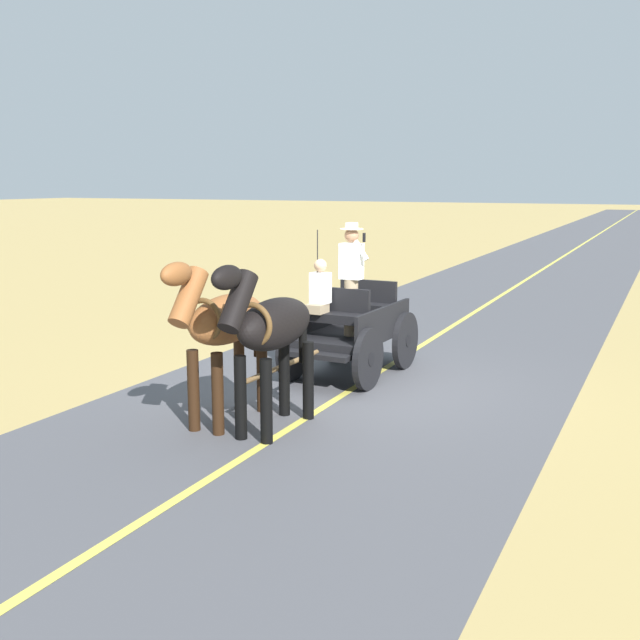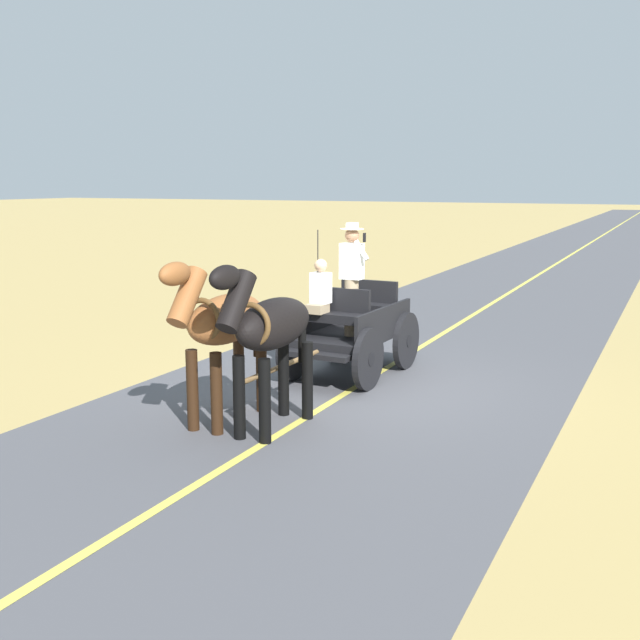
% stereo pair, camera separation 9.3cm
% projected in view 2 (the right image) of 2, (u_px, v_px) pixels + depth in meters
% --- Properties ---
extents(ground_plane, '(200.00, 200.00, 0.00)m').
position_uv_depth(ground_plane, '(360.00, 385.00, 11.90)').
color(ground_plane, tan).
extents(road_surface, '(6.33, 160.00, 0.01)m').
position_uv_depth(road_surface, '(360.00, 385.00, 11.90)').
color(road_surface, '#4C4C51').
rests_on(road_surface, ground).
extents(road_centre_stripe, '(0.12, 160.00, 0.00)m').
position_uv_depth(road_centre_stripe, '(360.00, 385.00, 11.90)').
color(road_centre_stripe, '#DBCC4C').
rests_on(road_centre_stripe, road_surface).
extents(horse_drawn_carriage, '(1.51, 4.51, 2.50)m').
position_uv_depth(horse_drawn_carriage, '(350.00, 326.00, 12.38)').
color(horse_drawn_carriage, black).
rests_on(horse_drawn_carriage, ground).
extents(horse_near_side, '(0.60, 2.13, 2.21)m').
position_uv_depth(horse_near_side, '(269.00, 329.00, 9.49)').
color(horse_near_side, black).
rests_on(horse_near_side, ground).
extents(horse_off_side, '(0.58, 2.13, 2.21)m').
position_uv_depth(horse_off_side, '(222.00, 324.00, 9.82)').
color(horse_off_side, brown).
rests_on(horse_off_side, ground).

